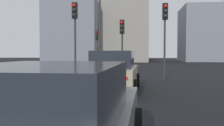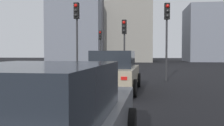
% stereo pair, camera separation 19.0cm
% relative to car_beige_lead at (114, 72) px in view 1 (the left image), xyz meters
% --- Properties ---
extents(car_beige_lead, '(4.36, 2.13, 1.65)m').
position_rel_car_beige_lead_xyz_m(car_beige_lead, '(0.00, 0.00, 0.00)').
color(car_beige_lead, tan).
rests_on(car_beige_lead, ground_plane).
extents(traffic_light_near_left, '(0.32, 0.30, 4.39)m').
position_rel_car_beige_lead_xyz_m(traffic_light_near_left, '(3.62, 2.55, 2.36)').
color(traffic_light_near_left, '#2D2D30').
rests_on(traffic_light_near_left, ground_plane).
extents(traffic_light_near_right, '(0.33, 0.31, 4.32)m').
position_rel_car_beige_lead_xyz_m(traffic_light_near_right, '(4.00, -2.48, 2.31)').
color(traffic_light_near_right, '#2D2D30').
rests_on(traffic_light_near_right, ground_plane).
extents(traffic_light_far_left, '(0.32, 0.29, 3.80)m').
position_rel_car_beige_lead_xyz_m(traffic_light_far_left, '(14.44, 3.08, 1.95)').
color(traffic_light_far_left, '#2D2D30').
rests_on(traffic_light_far_left, ground_plane).
extents(traffic_light_far_right, '(0.33, 0.30, 3.70)m').
position_rel_car_beige_lead_xyz_m(traffic_light_far_right, '(5.94, 0.04, 1.89)').
color(traffic_light_far_right, '#2D2D30').
rests_on(traffic_light_far_right, ground_plane).
extents(street_lamp_kerbside, '(0.56, 0.36, 6.80)m').
position_rel_car_beige_lead_xyz_m(street_lamp_kerbside, '(11.86, 2.38, 3.26)').
color(street_lamp_kerbside, '#2D2D30').
rests_on(street_lamp_kerbside, ground_plane).
extents(building_facade_left, '(9.54, 9.65, 10.17)m').
position_rel_car_beige_lead_xyz_m(building_facade_left, '(38.34, -14.03, 4.30)').
color(building_facade_left, gray).
rests_on(building_facade_left, ground_plane).
extents(building_facade_center, '(13.52, 9.48, 12.14)m').
position_rel_car_beige_lead_xyz_m(building_facade_center, '(38.03, 1.97, 5.29)').
color(building_facade_center, gray).
rests_on(building_facade_center, ground_plane).
extents(building_facade_right, '(14.66, 8.66, 10.30)m').
position_rel_car_beige_lead_xyz_m(building_facade_right, '(34.68, 9.97, 4.36)').
color(building_facade_right, gray).
rests_on(building_facade_right, ground_plane).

